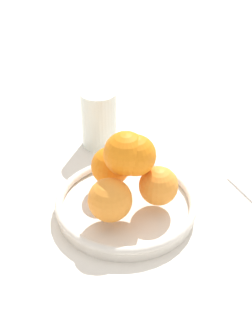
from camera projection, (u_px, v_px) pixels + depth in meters
name	position (u px, v px, depth m)	size (l,w,h in m)	color
ground_plane	(126.00, 212.00, 0.83)	(4.00, 4.00, 0.00)	silver
fruit_bowl	(126.00, 205.00, 0.82)	(0.25, 0.25, 0.03)	silver
orange_pile	(126.00, 172.00, 0.78)	(0.16, 0.16, 0.13)	orange
drinking_glass	(99.00, 119.00, 0.97)	(0.07, 0.07, 0.12)	silver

